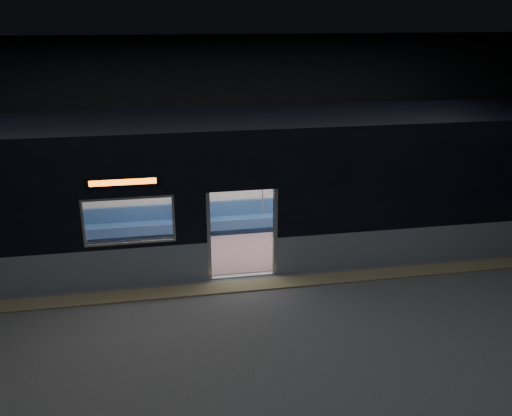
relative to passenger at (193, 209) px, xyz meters
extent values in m
cube|color=#47494C|center=(0.91, -3.55, -0.79)|extent=(24.00, 14.00, 0.01)
cube|color=black|center=(0.91, -3.55, 4.19)|extent=(24.00, 14.00, 0.04)
cube|color=black|center=(0.91, 3.43, 1.71)|extent=(24.00, 0.04, 5.00)
cube|color=#8C7F59|center=(0.91, -3.00, -0.77)|extent=(22.80, 0.50, 0.03)
cube|color=gray|center=(-3.94, -2.49, -0.34)|extent=(8.30, 0.12, 0.90)
cube|color=gray|center=(5.76, -2.49, -0.34)|extent=(8.30, 0.12, 0.90)
cube|color=black|center=(-3.94, -2.49, 1.26)|extent=(8.30, 0.12, 2.30)
cube|color=black|center=(5.76, -2.49, 1.26)|extent=(8.30, 0.12, 2.30)
cube|color=black|center=(0.91, -2.49, 1.84)|extent=(1.40, 0.12, 1.15)
cube|color=#B7BABC|center=(0.17, -2.49, 0.24)|extent=(0.08, 0.14, 2.05)
cube|color=#B7BABC|center=(1.65, -2.49, 0.24)|extent=(0.08, 0.14, 2.05)
cube|color=black|center=(-1.54, -2.57, 1.60)|extent=(1.50, 0.04, 0.18)
cube|color=orange|center=(-1.54, -2.58, 1.60)|extent=(1.34, 0.03, 0.12)
cube|color=beige|center=(0.91, 0.39, 0.81)|extent=(18.00, 0.12, 3.20)
cube|color=black|center=(0.91, -1.05, 2.49)|extent=(18.00, 3.00, 0.15)
cube|color=#805D61|center=(0.91, -1.05, -0.77)|extent=(17.76, 2.76, 0.04)
cube|color=beige|center=(0.91, -1.05, 1.56)|extent=(17.76, 2.76, 0.10)
cube|color=navy|center=(0.91, 0.07, -0.54)|extent=(11.00, 0.48, 0.41)
cube|color=navy|center=(0.91, 0.26, -0.14)|extent=(11.00, 0.10, 0.40)
cube|color=#835F68|center=(-2.39, -2.14, -0.54)|extent=(4.40, 0.48, 0.41)
cube|color=#835F68|center=(4.21, -2.14, -0.54)|extent=(4.40, 0.48, 0.41)
cylinder|color=silver|center=(-0.04, -2.18, 0.38)|extent=(0.04, 0.04, 2.26)
cylinder|color=silver|center=(-0.04, 0.08, 0.38)|extent=(0.04, 0.04, 2.26)
cylinder|color=silver|center=(1.86, -2.18, 0.38)|extent=(0.04, 0.04, 2.26)
cylinder|color=silver|center=(1.86, 0.08, 0.38)|extent=(0.04, 0.04, 2.26)
cylinder|color=silver|center=(0.91, 0.03, 1.16)|extent=(11.00, 0.03, 0.03)
cube|color=black|center=(-0.10, -0.15, -0.26)|extent=(0.16, 0.46, 0.16)
cube|color=black|center=(0.10, -0.15, -0.26)|extent=(0.16, 0.46, 0.16)
cylinder|color=black|center=(-0.10, -0.36, -0.53)|extent=(0.11, 0.11, 0.43)
cylinder|color=black|center=(0.10, -0.36, -0.53)|extent=(0.11, 0.11, 0.43)
cube|color=pink|center=(0.00, 0.04, -0.24)|extent=(0.39, 0.21, 0.19)
cylinder|color=pink|center=(0.00, 0.07, 0.10)|extent=(0.40, 0.40, 0.50)
sphere|color=tan|center=(0.00, 0.05, 0.46)|extent=(0.20, 0.20, 0.20)
sphere|color=black|center=(0.00, 0.09, 0.49)|extent=(0.21, 0.21, 0.21)
cube|color=black|center=(-0.04, -0.22, -0.11)|extent=(0.35, 0.33, 0.14)
cube|color=white|center=(5.91, 0.31, 0.66)|extent=(0.91, 0.03, 0.59)
camera|label=1|loc=(-0.75, -13.36, 4.86)|focal=38.00mm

